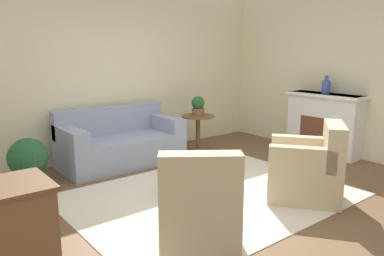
# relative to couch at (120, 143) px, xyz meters

# --- Properties ---
(ground_plane) EXTENTS (16.00, 16.00, 0.00)m
(ground_plane) POSITION_rel_couch_xyz_m (0.21, -1.92, -0.32)
(ground_plane) COLOR brown
(wall_back) EXTENTS (8.89, 0.12, 2.80)m
(wall_back) POSITION_rel_couch_xyz_m (0.21, 0.58, 1.08)
(wall_back) COLOR beige
(wall_back) RESTS_ON ground_plane
(wall_right) EXTENTS (0.12, 10.00, 2.80)m
(wall_right) POSITION_rel_couch_xyz_m (3.27, -1.92, 1.08)
(wall_right) COLOR beige
(wall_right) RESTS_ON ground_plane
(rug) EXTENTS (3.32, 2.52, 0.01)m
(rug) POSITION_rel_couch_xyz_m (0.21, -1.92, -0.32)
(rug) COLOR beige
(rug) RESTS_ON ground_plane
(couch) EXTENTS (1.87, 0.92, 0.88)m
(couch) POSITION_rel_couch_xyz_m (0.00, 0.00, 0.00)
(couch) COLOR #8E99B2
(couch) RESTS_ON ground_plane
(armchair_left) EXTENTS (1.05, 1.07, 0.93)m
(armchair_left) POSITION_rel_couch_xyz_m (-0.65, -2.73, 0.04)
(armchair_left) COLOR #C6B289
(armchair_left) RESTS_ON rug
(armchair_right) EXTENTS (1.05, 1.07, 0.93)m
(armchair_right) POSITION_rel_couch_xyz_m (1.07, -2.73, 0.04)
(armchair_right) COLOR #C6B289
(armchair_right) RESTS_ON rug
(ottoman_table) EXTENTS (0.71, 0.71, 0.46)m
(ottoman_table) POSITION_rel_couch_xyz_m (0.07, -1.82, -0.03)
(ottoman_table) COLOR #8E99B2
(ottoman_table) RESTS_ON rug
(side_table) EXTENTS (0.58, 0.58, 0.63)m
(side_table) POSITION_rel_couch_xyz_m (1.49, -0.12, 0.11)
(side_table) COLOR brown
(side_table) RESTS_ON ground_plane
(fireplace) EXTENTS (0.44, 1.37, 1.05)m
(fireplace) POSITION_rel_couch_xyz_m (3.02, -1.67, 0.23)
(fireplace) COLOR white
(fireplace) RESTS_ON ground_plane
(vase_mantel_near) EXTENTS (0.14, 0.14, 0.30)m
(vase_mantel_near) POSITION_rel_couch_xyz_m (3.01, -1.67, 0.85)
(vase_mantel_near) COLOR #38569E
(vase_mantel_near) RESTS_ON fireplace
(potted_plant_on_side_table) EXTENTS (0.23, 0.23, 0.34)m
(potted_plant_on_side_table) POSITION_rel_couch_xyz_m (1.49, -0.12, 0.48)
(potted_plant_on_side_table) COLOR brown
(potted_plant_on_side_table) RESTS_ON side_table
(potted_plant_floor) EXTENTS (0.52, 0.52, 0.65)m
(potted_plant_floor) POSITION_rel_couch_xyz_m (-1.43, -0.17, 0.04)
(potted_plant_floor) COLOR brown
(potted_plant_floor) RESTS_ON ground_plane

